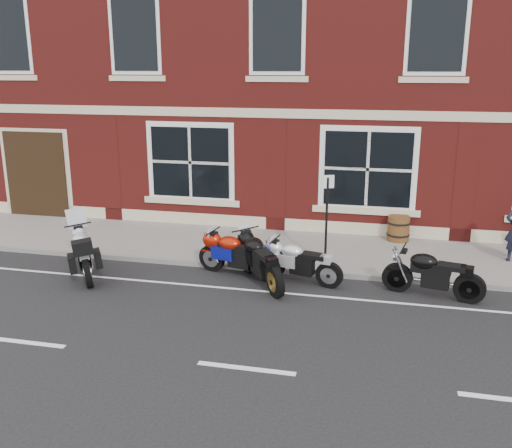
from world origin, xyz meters
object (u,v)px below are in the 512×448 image
Objects in this scene: moto_sport_black at (261,258)px; moto_naked_black at (431,272)px; parking_sign at (327,214)px; moto_sport_silver at (299,260)px; barrel_planter at (398,228)px; moto_sport_red at (238,253)px; moto_touring_silver at (86,250)px.

moto_sport_black is 0.93× the size of moto_naked_black.
moto_sport_silver is at bearing -140.50° from parking_sign.
barrel_planter is at bearing 29.16° from parking_sign.
parking_sign is (1.90, 0.89, 0.81)m from moto_sport_red.
moto_sport_red is 4.22m from moto_naked_black.
moto_sport_black is (0.62, -0.36, 0.05)m from moto_sport_red.
moto_sport_silver is 0.90× the size of parking_sign.
parking_sign is (5.29, 1.60, 0.77)m from moto_touring_silver.
barrel_planter is at bearing -32.49° from moto_sport_red.
moto_sport_black is at bearing -129.70° from barrel_planter.
moto_sport_silver is at bearing -16.77° from moto_sport_black.
moto_sport_red is 4.82m from barrel_planter.
moto_sport_silver is at bearing -123.19° from barrel_planter.
moto_sport_silver is at bearing -78.00° from moto_sport_red.
moto_sport_black reaches higher than moto_sport_silver.
moto_touring_silver is 4.86m from moto_sport_silver.
moto_naked_black is at bearing -78.34° from moto_sport_red.
moto_sport_black is 3.59m from moto_naked_black.
parking_sign reaches higher than barrel_planter.
moto_sport_black reaches higher than moto_naked_black.
barrel_planter is 0.32× the size of parking_sign.
barrel_planter is (2.97, 3.58, -0.13)m from moto_sport_black.
barrel_planter is (3.59, 3.22, -0.08)m from moto_sport_red.
moto_naked_black is 0.97× the size of parking_sign.
moto_touring_silver is 4.03m from moto_sport_black.
moto_sport_black reaches higher than barrel_planter.
moto_touring_silver is at bearing 111.45° from moto_sport_silver.
moto_sport_black is at bearing 103.71° from moto_naked_black.
parking_sign is at bearing 9.15° from moto_sport_black.
parking_sign is at bearing -126.02° from barrel_planter.
moto_naked_black is at bearing -34.16° from moto_sport_black.
moto_sport_black reaches higher than moto_sport_red.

